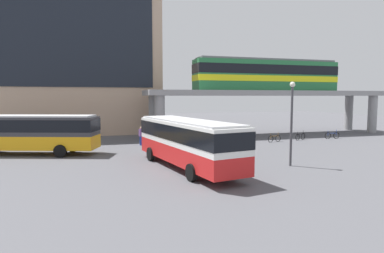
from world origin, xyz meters
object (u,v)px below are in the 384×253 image
object	(u,v)px
bus_main	(187,138)
bus_secondary	(29,130)
bicycle_blue	(332,135)
train	(267,75)
bicycle_brown	(274,138)
pedestrian_by_bike_rack	(141,136)
bicycle_black	(300,137)
bicycle_green	(223,141)
station_building	(60,52)

from	to	relation	value
bus_main	bus_secondary	distance (m)	13.99
bicycle_blue	train	bearing A→B (deg)	133.24
bicycle_brown	pedestrian_by_bike_rack	xyz separation A→B (m)	(-13.72, 1.46, 0.51)
bicycle_blue	bicycle_black	world-z (taller)	same
bicycle_blue	bicycle_brown	world-z (taller)	same
bus_secondary	bicycle_brown	distance (m)	23.24
train	bicycle_brown	bearing A→B (deg)	-111.06
pedestrian_by_bike_rack	bicycle_brown	bearing A→B (deg)	-6.09
train	bicycle_green	world-z (taller)	train
bicycle_green	pedestrian_by_bike_rack	distance (m)	8.09
bicycle_green	bicycle_black	bearing A→B (deg)	6.01
bus_secondary	bicycle_blue	world-z (taller)	bus_secondary
bicycle_green	pedestrian_by_bike_rack	bearing A→B (deg)	167.03
bus_secondary	bicycle_black	world-z (taller)	bus_secondary
station_building	bicycle_black	distance (m)	33.18
station_building	train	xyz separation A→B (m)	(24.94, -12.00, -3.42)
bicycle_green	bicycle_black	world-z (taller)	same
bicycle_green	pedestrian_by_bike_rack	xyz separation A→B (m)	(-7.87, 1.81, 0.51)
bicycle_green	station_building	bearing A→B (deg)	131.96
station_building	bus_main	world-z (taller)	station_building
pedestrian_by_bike_rack	bicycle_green	bearing A→B (deg)	-12.97
bicycle_black	pedestrian_by_bike_rack	xyz separation A→B (m)	(-17.30, 0.82, 0.51)
station_building	pedestrian_by_bike_rack	world-z (taller)	station_building
bicycle_green	bicycle_blue	distance (m)	13.56
bicycle_black	station_building	bearing A→B (deg)	146.08
bus_main	bicycle_black	bearing A→B (deg)	33.39
bus_main	bicycle_brown	world-z (taller)	bus_main
station_building	pedestrian_by_bike_rack	xyz separation A→B (m)	(8.82, -16.75, -9.98)
station_building	bicycle_brown	world-z (taller)	station_building
train	bicycle_brown	distance (m)	9.71
bicycle_black	bicycle_brown	distance (m)	3.63
bicycle_green	bicycle_blue	size ratio (longest dim) A/B	0.96
station_building	bicycle_blue	world-z (taller)	station_building
bicycle_green	bicycle_blue	xyz separation A→B (m)	(13.53, 0.95, 0.00)
bicycle_black	pedestrian_by_bike_rack	bearing A→B (deg)	177.29
train	bus_main	distance (m)	22.22
station_building	bicycle_brown	xyz separation A→B (m)	(22.55, -18.22, -10.49)
bus_main	bicycle_blue	bearing A→B (deg)	27.49
pedestrian_by_bike_rack	bus_main	bearing A→B (deg)	-81.85
bicycle_black	bicycle_brown	bearing A→B (deg)	-169.75
bicycle_blue	bicycle_black	distance (m)	4.09
station_building	bicycle_brown	size ratio (longest dim) A/B	14.54
bicycle_brown	bus_secondary	bearing A→B (deg)	-177.29
station_building	bicycle_green	bearing A→B (deg)	-48.04
bus_main	bicycle_black	distance (m)	18.87
bicycle_brown	pedestrian_by_bike_rack	distance (m)	13.81
bus_main	pedestrian_by_bike_rack	world-z (taller)	bus_main
train	bicycle_black	size ratio (longest dim) A/B	11.02
bicycle_blue	pedestrian_by_bike_rack	xyz separation A→B (m)	(-21.39, 0.86, 0.51)
bicycle_blue	bus_main	bearing A→B (deg)	-152.51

